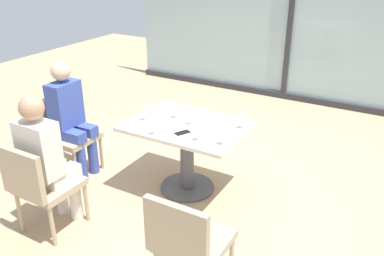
{
  "coord_description": "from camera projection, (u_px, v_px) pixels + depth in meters",
  "views": [
    {
      "loc": [
        1.82,
        -3.1,
        2.31
      ],
      "look_at": [
        0.0,
        0.1,
        0.65
      ],
      "focal_mm": 37.74,
      "sensor_mm": 36.0,
      "label": 1
    }
  ],
  "objects": [
    {
      "name": "ground_plane",
      "position": [
        187.0,
        188.0,
        4.23
      ],
      "size": [
        12.0,
        12.0,
        0.0
      ],
      "primitive_type": "plane",
      "color": "tan"
    },
    {
      "name": "window_wall_backdrop",
      "position": [
        291.0,
        24.0,
        6.26
      ],
      "size": [
        5.54,
        0.1,
        2.7
      ],
      "color": "#9DB7BC",
      "rests_on": "ground_plane"
    },
    {
      "name": "dining_table_main",
      "position": [
        187.0,
        143.0,
        4.01
      ],
      "size": [
        1.15,
        0.84,
        0.73
      ],
      "color": "silver",
      "rests_on": "ground_plane"
    },
    {
      "name": "chair_side_end",
      "position": [
        65.0,
        129.0,
        4.38
      ],
      "size": [
        0.5,
        0.46,
        0.87
      ],
      "color": "tan",
      "rests_on": "ground_plane"
    },
    {
      "name": "chair_front_left",
      "position": [
        40.0,
        183.0,
        3.38
      ],
      "size": [
        0.46,
        0.5,
        0.87
      ],
      "color": "tan",
      "rests_on": "ground_plane"
    },
    {
      "name": "chair_front_right",
      "position": [
        188.0,
        240.0,
        2.73
      ],
      "size": [
        0.46,
        0.5,
        0.87
      ],
      "color": "tan",
      "rests_on": "ground_plane"
    },
    {
      "name": "person_side_end",
      "position": [
        70.0,
        114.0,
        4.24
      ],
      "size": [
        0.39,
        0.34,
        1.26
      ],
      "color": "#384C9E",
      "rests_on": "ground_plane"
    },
    {
      "name": "person_front_left",
      "position": [
        46.0,
        157.0,
        3.39
      ],
      "size": [
        0.34,
        0.39,
        1.26
      ],
      "color": "silver",
      "rests_on": "ground_plane"
    },
    {
      "name": "wine_glass_0",
      "position": [
        144.0,
        108.0,
        3.96
      ],
      "size": [
        0.07,
        0.07,
        0.18
      ],
      "color": "silver",
      "rests_on": "dining_table_main"
    },
    {
      "name": "wine_glass_1",
      "position": [
        223.0,
        131.0,
        3.47
      ],
      "size": [
        0.07,
        0.07,
        0.18
      ],
      "color": "silver",
      "rests_on": "dining_table_main"
    },
    {
      "name": "wine_glass_2",
      "position": [
        242.0,
        115.0,
        3.79
      ],
      "size": [
        0.07,
        0.07,
        0.18
      ],
      "color": "silver",
      "rests_on": "dining_table_main"
    },
    {
      "name": "wine_glass_3",
      "position": [
        198.0,
        127.0,
        3.54
      ],
      "size": [
        0.07,
        0.07,
        0.18
      ],
      "color": "silver",
      "rests_on": "dining_table_main"
    },
    {
      "name": "wine_glass_4",
      "position": [
        175.0,
        105.0,
        4.02
      ],
      "size": [
        0.07,
        0.07,
        0.18
      ],
      "color": "silver",
      "rests_on": "dining_table_main"
    },
    {
      "name": "wine_glass_5",
      "position": [
        153.0,
        121.0,
        3.66
      ],
      "size": [
        0.07,
        0.07,
        0.18
      ],
      "color": "silver",
      "rests_on": "dining_table_main"
    },
    {
      "name": "wine_glass_6",
      "position": [
        191.0,
        112.0,
        3.87
      ],
      "size": [
        0.07,
        0.07,
        0.18
      ],
      "color": "silver",
      "rests_on": "dining_table_main"
    },
    {
      "name": "coffee_cup",
      "position": [
        179.0,
        110.0,
        4.15
      ],
      "size": [
        0.08,
        0.08,
        0.09
      ],
      "primitive_type": "cylinder",
      "color": "white",
      "rests_on": "dining_table_main"
    },
    {
      "name": "cell_phone_on_table",
      "position": [
        182.0,
        133.0,
        3.74
      ],
      "size": [
        0.13,
        0.16,
        0.01
      ],
      "primitive_type": "cube",
      "rotation": [
        0.0,
        0.0,
        -0.48
      ],
      "color": "black",
      "rests_on": "dining_table_main"
    },
    {
      "name": "handbag_0",
      "position": [
        60.0,
        179.0,
        4.13
      ],
      "size": [
        0.31,
        0.17,
        0.28
      ],
      "primitive_type": "cube",
      "rotation": [
        0.0,
        0.0,
        -0.05
      ],
      "color": "#232328",
      "rests_on": "ground_plane"
    }
  ]
}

